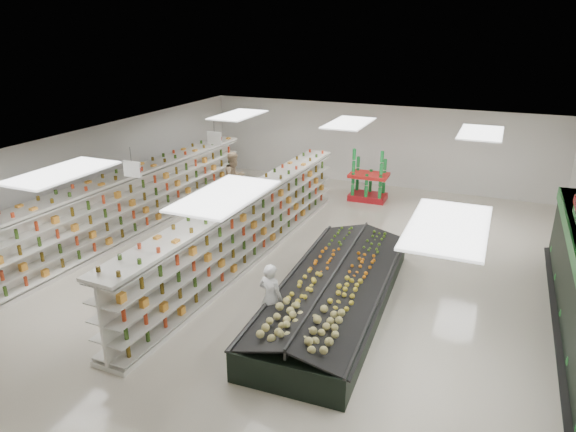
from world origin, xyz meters
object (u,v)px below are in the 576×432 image
at_px(gondola_center, 246,230).
at_px(shopper_background, 234,178).
at_px(produce_island, 335,291).
at_px(soda_endcap, 369,177).
at_px(shopper_main, 271,298).
at_px(gondola_left, 133,205).

distance_m(gondola_center, shopper_background, 4.82).
relative_size(gondola_center, produce_island, 1.68).
bearing_deg(gondola_center, shopper_background, 124.01).
relative_size(soda_endcap, shopper_background, 0.94).
xyz_separation_m(gondola_center, soda_endcap, (1.78, 6.30, -0.00)).
height_order(produce_island, shopper_background, shopper_background).
bearing_deg(shopper_main, soda_endcap, -78.40).
xyz_separation_m(produce_island, soda_endcap, (-1.27, 7.87, 0.43)).
bearing_deg(shopper_background, produce_island, -114.46).
height_order(gondola_center, shopper_main, gondola_center).
bearing_deg(produce_island, gondola_center, 152.76).
xyz_separation_m(gondola_left, gondola_center, (4.13, -0.39, -0.03)).
xyz_separation_m(soda_endcap, shopper_background, (-4.36, -2.23, 0.08)).
bearing_deg(soda_endcap, produce_island, -80.82).
relative_size(produce_island, shopper_main, 4.21).
relative_size(produce_island, shopper_background, 3.44).
relative_size(shopper_main, shopper_background, 0.82).
xyz_separation_m(gondola_left, soda_endcap, (5.91, 5.92, -0.03)).
height_order(produce_island, shopper_main, shopper_main).
bearing_deg(soda_endcap, gondola_center, -105.79).
distance_m(produce_island, soda_endcap, 7.99).
distance_m(gondola_left, soda_endcap, 8.36).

